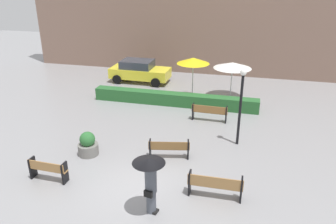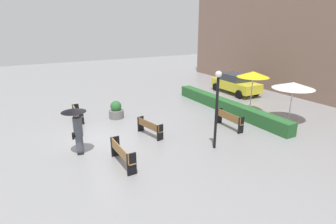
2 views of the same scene
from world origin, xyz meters
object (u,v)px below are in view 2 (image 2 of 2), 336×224
bench_mid_center (149,127)px  pedestrian_with_umbrella (76,124)px  lamp_post (217,102)px  patio_umbrella_yellow (253,74)px  bench_near_right (122,153)px  parked_car (235,83)px  bench_back_row (229,119)px  bench_near_left (77,113)px  patio_umbrella_white (293,85)px  planter_pot (116,111)px

bench_mid_center → pedestrian_with_umbrella: bearing=-85.7°
lamp_post → patio_umbrella_yellow: 6.08m
bench_near_right → parked_car: size_ratio=0.45×
lamp_post → bench_back_row: bearing=125.4°
bench_near_right → pedestrian_with_umbrella: 2.46m
bench_near_left → lamp_post: lamp_post is taller
pedestrian_with_umbrella → parked_car: (-4.93, 13.43, -0.55)m
pedestrian_with_umbrella → patio_umbrella_yellow: (-0.59, 10.76, 1.08)m
bench_near_right → patio_umbrella_yellow: bearing=104.9°
lamp_post → patio_umbrella_yellow: size_ratio=1.34×
lamp_post → patio_umbrella_white: bearing=97.4°
bench_back_row → lamp_post: 3.22m
bench_mid_center → planter_pot: size_ratio=1.65×
bench_near_right → pedestrian_with_umbrella: pedestrian_with_umbrella is taller
bench_back_row → bench_near_right: 6.55m
pedestrian_with_umbrella → lamp_post: 6.09m
pedestrian_with_umbrella → bench_back_row: bearing=83.6°
pedestrian_with_umbrella → bench_near_left: bearing=169.3°
bench_near_left → lamp_post: size_ratio=0.43×
bench_near_left → bench_near_right: size_ratio=0.80×
bench_back_row → patio_umbrella_white: bearing=78.0°
bench_back_row → planter_pot: bearing=-133.7°
pedestrian_with_umbrella → patio_umbrella_yellow: bearing=93.2°
bench_mid_center → patio_umbrella_yellow: 7.50m
patio_umbrella_yellow → parked_car: 5.34m
planter_pot → patio_umbrella_yellow: (3.12, 7.80, 1.99)m
bench_mid_center → planter_pot: planter_pot is taller
bench_mid_center → patio_umbrella_white: (1.94, 8.05, 1.63)m
bench_mid_center → bench_near_right: bench_near_right is taller
bench_mid_center → bench_back_row: bearing=75.0°
patio_umbrella_yellow → lamp_post: bearing=-59.8°
parked_car → patio_umbrella_white: bearing=-15.7°
bench_near_right → patio_umbrella_yellow: 9.99m
bench_back_row → patio_umbrella_yellow: (-1.46, 3.01, 1.91)m
pedestrian_with_umbrella → patio_umbrella_white: (1.68, 11.57, 0.74)m
bench_near_left → bench_back_row: bearing=53.5°
patio_umbrella_white → bench_near_right: bearing=-88.6°
parked_car → lamp_post: bearing=-47.0°
bench_near_right → lamp_post: bearing=82.8°
planter_pot → patio_umbrella_yellow: bearing=68.2°
bench_near_right → planter_pot: planter_pot is taller
bench_back_row → patio_umbrella_yellow: patio_umbrella_yellow is taller
planter_pot → lamp_post: size_ratio=0.30×
parked_car → pedestrian_with_umbrella: bearing=-69.9°
bench_near_left → pedestrian_with_umbrella: bearing=-10.7°
pedestrian_with_umbrella → parked_car: pedestrian_with_umbrella is taller
bench_mid_center → pedestrian_with_umbrella: 3.64m
parked_car → bench_near_left: bearing=-87.0°
bench_near_left → patio_umbrella_yellow: 10.78m
parked_car → bench_mid_center: bearing=-64.8°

